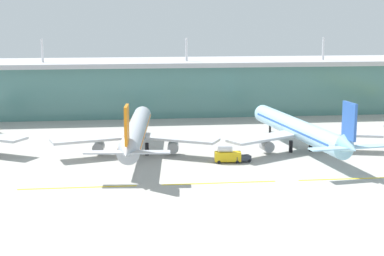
{
  "coord_description": "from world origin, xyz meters",
  "views": [
    {
      "loc": [
        -26.37,
        -142.17,
        41.27
      ],
      "look_at": [
        -5.45,
        36.73,
        7.0
      ],
      "focal_mm": 57.74,
      "sensor_mm": 36.0,
      "label": 1
    }
  ],
  "objects_px": {
    "airliner_near_middle": "(136,132)",
    "airliner_far_middle": "(299,130)",
    "pushback_tug": "(242,158)",
    "fuel_truck": "(227,155)"
  },
  "relations": [
    {
      "from": "fuel_truck",
      "to": "pushback_tug",
      "type": "bearing_deg",
      "value": 1.41
    },
    {
      "from": "airliner_near_middle",
      "to": "airliner_far_middle",
      "type": "height_order",
      "value": "same"
    },
    {
      "from": "airliner_near_middle",
      "to": "airliner_far_middle",
      "type": "xyz_separation_m",
      "value": [
        48.48,
        -1.4,
        -0.0
      ]
    },
    {
      "from": "pushback_tug",
      "to": "fuel_truck",
      "type": "bearing_deg",
      "value": -178.59
    },
    {
      "from": "airliner_near_middle",
      "to": "pushback_tug",
      "type": "bearing_deg",
      "value": -24.68
    },
    {
      "from": "airliner_far_middle",
      "to": "fuel_truck",
      "type": "xyz_separation_m",
      "value": [
        -23.87,
        -12.02,
        -4.19
      ]
    },
    {
      "from": "airliner_near_middle",
      "to": "airliner_far_middle",
      "type": "bearing_deg",
      "value": -1.65
    },
    {
      "from": "airliner_near_middle",
      "to": "airliner_far_middle",
      "type": "relative_size",
      "value": 1.01
    },
    {
      "from": "pushback_tug",
      "to": "fuel_truck",
      "type": "height_order",
      "value": "fuel_truck"
    },
    {
      "from": "airliner_far_middle",
      "to": "fuel_truck",
      "type": "distance_m",
      "value": 27.05
    }
  ]
}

